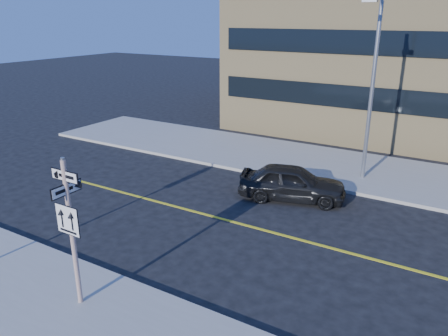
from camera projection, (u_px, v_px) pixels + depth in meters
The scene contains 4 objects.
ground at pixel (143, 263), 13.77m from camera, with size 120.00×120.00×0.00m, color black.
sign_pole at pixel (71, 225), 10.93m from camera, with size 0.92×0.92×4.06m.
parked_car_a at pixel (292, 182), 18.34m from camera, with size 4.43×1.78×1.51m, color black.
streetlight_a at pixel (372, 80), 18.93m from camera, with size 0.55×2.25×8.00m.
Camera 1 is at (8.37, -8.95, 7.41)m, focal length 35.00 mm.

